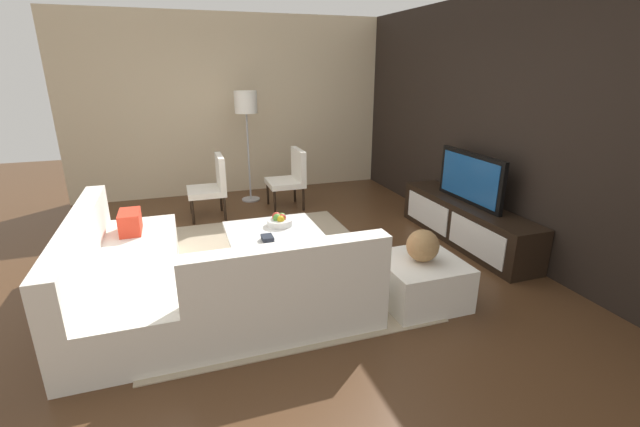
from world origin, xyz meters
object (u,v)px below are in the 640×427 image
Objects in this scene: media_console at (465,223)px; television at (470,178)px; accent_chair_far at (291,175)px; book_stack at (267,238)px; ottoman at (420,281)px; floor_lamp at (246,109)px; decorative_ball at (423,246)px; accent_chair_near at (213,183)px; coffee_table at (275,248)px; fruit_bowl at (280,220)px; sectional_couch at (183,281)px.

media_console is 1.92× the size of television.
accent_chair_far is 2.28m from book_stack.
television is (0.00, 0.00, 0.54)m from media_console.
ottoman is 1.51m from book_stack.
accent_chair_far is (-2.01, -1.60, -0.30)m from television.
decorative_ball is at bearing 13.97° from floor_lamp.
ottoman is (1.03, -1.24, -0.59)m from television.
accent_chair_near is 3.06× the size of decorative_ball.
coffee_table is 1.14× the size of accent_chair_near.
media_console is 1.25× the size of floor_lamp.
fruit_bowl is (-0.28, -2.20, -0.36)m from television.
coffee_table is at bearing -20.57° from accent_chair_far.
fruit_bowl is (-1.31, -0.96, 0.24)m from ottoman.
television is 1.25× the size of accent_chair_far.
media_console is at bearing 82.67° from fruit_bowl.
sectional_couch is at bearing -104.59° from ottoman.
accent_chair_far is (-2.52, 1.64, 0.21)m from sectional_couch.
ottoman is (1.13, 1.06, -0.00)m from coffee_table.
ottoman is at bearing -50.21° from television.
floor_lamp is at bearing -140.10° from television.
television reaches higher than ottoman.
accent_chair_near is at bearing -166.14° from coffee_table.
fruit_bowl is 0.45m from book_stack.
media_console is 3.36m from accent_chair_near.
media_console is 0.87× the size of sectional_couch.
sectional_couch is 3.45m from floor_lamp.
accent_chair_far is (0.53, 0.53, -0.93)m from floor_lamp.
coffee_table is 1.59m from decorative_ball.
television reaches higher than coffee_table.
floor_lamp is at bearing 173.81° from book_stack.
media_console is 2.99× the size of ottoman.
accent_chair_near reaches higher than sectional_couch.
television is 3.38m from floor_lamp.
media_console is 2.42m from book_stack.
decorative_ball is (1.13, 1.06, 0.34)m from coffee_table.
floor_lamp reaches higher than media_console.
coffee_table is (-0.61, 0.94, -0.08)m from sectional_couch.
coffee_table is 1.90m from accent_chair_near.
book_stack is (2.03, 0.33, -0.08)m from accent_chair_near.
sectional_couch reaches higher than coffee_table.
ottoman reaches higher than coffee_table.
media_console is 2.30m from coffee_table.
coffee_table is 3.49× the size of decorative_ball.
ottoman is at bearing 20.40° from accent_chair_near.
television is 2.37m from coffee_table.
media_console is at bearing 129.80° from decorative_ball.
accent_chair_near is 2.06m from book_stack.
accent_chair_far is 3.06× the size of decorative_ball.
decorative_ball is (2.95, 1.51, 0.05)m from accent_chair_near.
book_stack is at bearing -21.56° from accent_chair_far.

